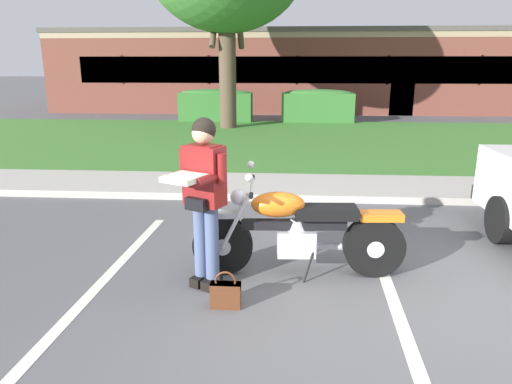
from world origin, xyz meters
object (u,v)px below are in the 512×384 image
object	(u,v)px
motorcycle	(307,232)
rider_person	(203,190)
brick_building	(296,70)
hedge_center_left	(317,105)
handbag	(226,293)
hedge_left	(216,105)

from	to	relation	value
motorcycle	rider_person	distance (m)	1.20
brick_building	hedge_center_left	bearing A→B (deg)	-84.03
motorcycle	rider_person	xyz separation A→B (m)	(-1.02, -0.35, 0.53)
handbag	hedge_center_left	world-z (taller)	hedge_center_left
hedge_left	hedge_center_left	world-z (taller)	same
hedge_center_left	brick_building	distance (m)	7.11
brick_building	hedge_left	bearing A→B (deg)	-113.72
motorcycle	handbag	xyz separation A→B (m)	(-0.77, -0.76, -0.34)
rider_person	hedge_center_left	distance (m)	13.51
hedge_left	brick_building	size ratio (longest dim) A/B	0.12
hedge_center_left	motorcycle	bearing A→B (deg)	-93.71
brick_building	handbag	bearing A→B (deg)	-92.43
hedge_center_left	brick_building	xyz separation A→B (m)	(-0.73, 6.97, 1.16)
motorcycle	brick_building	size ratio (longest dim) A/B	0.10
hedge_left	rider_person	bearing A→B (deg)	-81.80
handbag	hedge_left	xyz separation A→B (m)	(-2.18, 13.79, 0.51)
handbag	hedge_center_left	xyz separation A→B (m)	(1.61, 13.79, 0.51)
motorcycle	handbag	bearing A→B (deg)	-135.01
handbag	brick_building	size ratio (longest dim) A/B	0.02
rider_person	handbag	xyz separation A→B (m)	(0.26, -0.41, -0.86)
hedge_left	hedge_center_left	xyz separation A→B (m)	(3.79, -0.00, -0.00)
hedge_left	handbag	bearing A→B (deg)	-81.00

